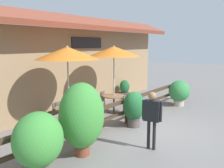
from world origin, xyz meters
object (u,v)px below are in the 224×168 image
(chair_near_wallside, at_px, (54,112))
(potted_plant_broad_leaf, at_px, (134,107))
(chair_middle_streetside, at_px, (128,104))
(potted_plant_corner_fern, at_px, (38,141))
(potted_plant_small_flowering, at_px, (179,92))
(dining_table_near, at_px, (69,111))
(dining_table_middle, at_px, (114,99))
(chair_middle_wallside, at_px, (100,99))
(chair_near_streetside, at_px, (84,118))
(patio_umbrella_middle, at_px, (114,51))
(potted_plant_tall_tropical, at_px, (82,116))
(potted_plant_entrance_palm, at_px, (124,89))
(patio_umbrella_near, at_px, (67,53))
(pedestrian, at_px, (152,113))

(chair_near_wallside, xyz_separation_m, potted_plant_broad_leaf, (1.49, -2.55, 0.25))
(chair_middle_streetside, bearing_deg, potted_plant_corner_fern, -167.33)
(potted_plant_broad_leaf, bearing_deg, potted_plant_small_flowering, -1.72)
(dining_table_near, bearing_deg, potted_plant_broad_leaf, -51.79)
(dining_table_middle, height_order, chair_middle_wallside, chair_middle_wallside)
(dining_table_near, distance_m, chair_middle_wallside, 2.66)
(potted_plant_corner_fern, bearing_deg, potted_plant_broad_leaf, 2.40)
(potted_plant_corner_fern, bearing_deg, chair_near_streetside, 24.11)
(chair_middle_wallside, distance_m, potted_plant_small_flowering, 3.86)
(patio_umbrella_middle, distance_m, potted_plant_small_flowering, 3.90)
(potted_plant_small_flowering, bearing_deg, potted_plant_tall_tropical, 179.99)
(chair_near_wallside, bearing_deg, potted_plant_small_flowering, 146.49)
(dining_table_near, height_order, potted_plant_broad_leaf, potted_plant_broad_leaf)
(potted_plant_corner_fern, bearing_deg, chair_near_wallside, 44.72)
(chair_near_wallside, xyz_separation_m, chair_middle_wallside, (2.63, -0.06, 0.00))
(chair_near_streetside, xyz_separation_m, potted_plant_small_flowering, (5.40, -1.20, 0.22))
(potted_plant_tall_tropical, height_order, potted_plant_entrance_palm, potted_plant_tall_tropical)
(chair_near_streetside, height_order, chair_middle_wallside, same)
(potted_plant_broad_leaf, xyz_separation_m, potted_plant_entrance_palm, (3.74, 2.89, -0.21))
(patio_umbrella_near, bearing_deg, chair_middle_wallside, 14.79)
(dining_table_near, height_order, pedestrian, pedestrian)
(potted_plant_tall_tropical, xyz_separation_m, potted_plant_small_flowering, (6.78, -0.00, -0.40))
(potted_plant_small_flowering, bearing_deg, dining_table_near, 160.30)
(patio_umbrella_middle, bearing_deg, potted_plant_tall_tropical, -155.12)
(patio_umbrella_middle, bearing_deg, chair_middle_streetside, -91.64)
(patio_umbrella_middle, distance_m, chair_middle_wallside, 2.31)
(chair_middle_streetside, xyz_separation_m, potted_plant_entrance_palm, (2.61, 1.94, 0.03))
(chair_near_streetside, distance_m, potted_plant_tall_tropical, 1.93)
(dining_table_near, height_order, chair_middle_wallside, chair_middle_wallside)
(chair_middle_wallside, height_order, potted_plant_tall_tropical, potted_plant_tall_tropical)
(patio_umbrella_middle, height_order, potted_plant_tall_tropical, patio_umbrella_middle)
(dining_table_middle, bearing_deg, patio_umbrella_near, 177.92)
(dining_table_middle, xyz_separation_m, potted_plant_small_flowering, (2.82, -1.84, 0.09))
(chair_near_streetside, height_order, potted_plant_corner_fern, potted_plant_corner_fern)
(potted_plant_entrance_palm, bearing_deg, potted_plant_small_flowering, -85.60)
(patio_umbrella_near, bearing_deg, chair_near_streetside, -90.54)
(patio_umbrella_middle, bearing_deg, chair_near_wallside, 162.57)
(potted_plant_tall_tropical, distance_m, potted_plant_small_flowering, 6.80)
(chair_middle_streetside, relative_size, potted_plant_broad_leaf, 0.65)
(dining_table_near, relative_size, potted_plant_tall_tropical, 0.50)
(potted_plant_corner_fern, bearing_deg, patio_umbrella_middle, 19.39)
(potted_plant_entrance_palm, bearing_deg, potted_plant_broad_leaf, -142.31)
(chair_near_wallside, height_order, potted_plant_small_flowering, potted_plant_small_flowering)
(potted_plant_tall_tropical, bearing_deg, potted_plant_entrance_palm, 24.65)
(pedestrian, bearing_deg, potted_plant_entrance_palm, 121.38)
(dining_table_near, bearing_deg, potted_plant_tall_tropical, -125.67)
(patio_umbrella_near, xyz_separation_m, dining_table_middle, (2.58, -0.09, -2.04))
(chair_middle_streetside, xyz_separation_m, potted_plant_corner_fern, (-5.37, -1.13, 0.41))
(patio_umbrella_near, xyz_separation_m, patio_umbrella_middle, (2.58, -0.09, 0.00))
(patio_umbrella_near, bearing_deg, potted_plant_entrance_palm, 11.76)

